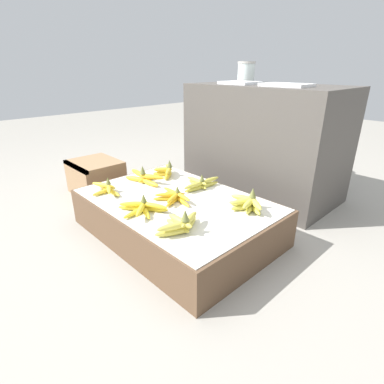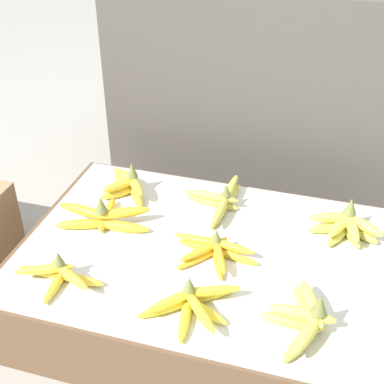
{
  "view_description": "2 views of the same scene",
  "coord_description": "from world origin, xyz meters",
  "px_view_note": "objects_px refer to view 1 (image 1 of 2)",
  "views": [
    {
      "loc": [
        1.13,
        -0.95,
        0.87
      ],
      "look_at": [
        0.05,
        0.07,
        0.25
      ],
      "focal_mm": 28.0,
      "sensor_mm": 36.0,
      "label": 1
    },
    {
      "loc": [
        0.27,
        -1.09,
        1.15
      ],
      "look_at": [
        -0.08,
        0.11,
        0.32
      ],
      "focal_mm": 50.0,
      "sensor_mm": 36.0,
      "label": 2
    }
  ],
  "objects_px": {
    "banana_bunch_middle_left": "(144,177)",
    "banana_bunch_back_left": "(167,171)",
    "banana_bunch_front_left": "(107,188)",
    "banana_bunch_front_midright": "(181,224)",
    "banana_bunch_front_midleft": "(142,208)",
    "banana_bunch_middle_midleft": "(174,197)",
    "banana_bunch_back_midleft": "(200,184)",
    "wooden_crate": "(96,177)",
    "glass_jar": "(246,72)",
    "banana_bunch_back_midright": "(248,203)",
    "foam_tray_white": "(286,85)"
  },
  "relations": [
    {
      "from": "wooden_crate",
      "to": "foam_tray_white",
      "type": "xyz_separation_m",
      "value": [
        1.01,
        0.78,
        0.65
      ]
    },
    {
      "from": "banana_bunch_front_left",
      "to": "banana_bunch_back_midright",
      "type": "height_order",
      "value": "banana_bunch_back_midright"
    },
    {
      "from": "banana_bunch_front_midright",
      "to": "banana_bunch_back_midleft",
      "type": "distance_m",
      "value": 0.51
    },
    {
      "from": "banana_bunch_front_midleft",
      "to": "banana_bunch_back_midleft",
      "type": "relative_size",
      "value": 0.85
    },
    {
      "from": "banana_bunch_back_midleft",
      "to": "foam_tray_white",
      "type": "height_order",
      "value": "foam_tray_white"
    },
    {
      "from": "banana_bunch_back_midleft",
      "to": "glass_jar",
      "type": "height_order",
      "value": "glass_jar"
    },
    {
      "from": "banana_bunch_front_midleft",
      "to": "foam_tray_white",
      "type": "xyz_separation_m",
      "value": [
        0.14,
        0.97,
        0.53
      ]
    },
    {
      "from": "banana_bunch_front_left",
      "to": "banana_bunch_front_midright",
      "type": "relative_size",
      "value": 0.94
    },
    {
      "from": "banana_bunch_back_left",
      "to": "glass_jar",
      "type": "xyz_separation_m",
      "value": [
        -0.04,
        0.83,
        0.59
      ]
    },
    {
      "from": "banana_bunch_front_left",
      "to": "banana_bunch_front_midleft",
      "type": "height_order",
      "value": "banana_bunch_front_midleft"
    },
    {
      "from": "wooden_crate",
      "to": "banana_bunch_back_left",
      "type": "xyz_separation_m",
      "value": [
        0.53,
        0.24,
        0.12
      ]
    },
    {
      "from": "banana_bunch_front_midleft",
      "to": "glass_jar",
      "type": "distance_m",
      "value": 1.44
    },
    {
      "from": "banana_bunch_front_midright",
      "to": "banana_bunch_back_midleft",
      "type": "xyz_separation_m",
      "value": [
        -0.3,
        0.41,
        -0.01
      ]
    },
    {
      "from": "wooden_crate",
      "to": "glass_jar",
      "type": "height_order",
      "value": "glass_jar"
    },
    {
      "from": "banana_bunch_middle_left",
      "to": "banana_bunch_back_left",
      "type": "xyz_separation_m",
      "value": [
        0.0,
        0.17,
        0.0
      ]
    },
    {
      "from": "banana_bunch_front_left",
      "to": "banana_bunch_front_midright",
      "type": "xyz_separation_m",
      "value": [
        0.61,
        0.02,
        0.01
      ]
    },
    {
      "from": "banana_bunch_front_left",
      "to": "wooden_crate",
      "type": "bearing_deg",
      "value": 160.49
    },
    {
      "from": "banana_bunch_front_left",
      "to": "banana_bunch_middle_midleft",
      "type": "distance_m",
      "value": 0.4
    },
    {
      "from": "banana_bunch_middle_midleft",
      "to": "foam_tray_white",
      "type": "height_order",
      "value": "foam_tray_white"
    },
    {
      "from": "wooden_crate",
      "to": "glass_jar",
      "type": "distance_m",
      "value": 1.37
    },
    {
      "from": "banana_bunch_middle_left",
      "to": "banana_bunch_back_left",
      "type": "height_order",
      "value": "banana_bunch_middle_left"
    },
    {
      "from": "banana_bunch_middle_left",
      "to": "banana_bunch_back_midleft",
      "type": "bearing_deg",
      "value": 30.99
    },
    {
      "from": "banana_bunch_back_midright",
      "to": "banana_bunch_middle_left",
      "type": "bearing_deg",
      "value": -167.44
    },
    {
      "from": "banana_bunch_front_midright",
      "to": "banana_bunch_back_midright",
      "type": "distance_m",
      "value": 0.39
    },
    {
      "from": "banana_bunch_back_midleft",
      "to": "banana_bunch_front_midleft",
      "type": "bearing_deg",
      "value": -85.59
    },
    {
      "from": "banana_bunch_middle_left",
      "to": "glass_jar",
      "type": "bearing_deg",
      "value": 91.98
    },
    {
      "from": "wooden_crate",
      "to": "foam_tray_white",
      "type": "height_order",
      "value": "foam_tray_white"
    },
    {
      "from": "banana_bunch_front_left",
      "to": "banana_bunch_middle_left",
      "type": "height_order",
      "value": "banana_bunch_middle_left"
    },
    {
      "from": "banana_bunch_back_midright",
      "to": "foam_tray_white",
      "type": "relative_size",
      "value": 0.77
    },
    {
      "from": "glass_jar",
      "to": "foam_tray_white",
      "type": "distance_m",
      "value": 0.59
    },
    {
      "from": "wooden_crate",
      "to": "banana_bunch_front_left",
      "type": "distance_m",
      "value": 0.56
    },
    {
      "from": "banana_bunch_middle_midleft",
      "to": "wooden_crate",
      "type": "bearing_deg",
      "value": -178.69
    },
    {
      "from": "banana_bunch_back_left",
      "to": "banana_bunch_back_midleft",
      "type": "bearing_deg",
      "value": 1.8
    },
    {
      "from": "banana_bunch_front_midright",
      "to": "banana_bunch_middle_midleft",
      "type": "height_order",
      "value": "banana_bunch_front_midright"
    },
    {
      "from": "banana_bunch_back_left",
      "to": "banana_bunch_front_left",
      "type": "bearing_deg",
      "value": -92.15
    },
    {
      "from": "banana_bunch_middle_left",
      "to": "banana_bunch_back_left",
      "type": "distance_m",
      "value": 0.17
    },
    {
      "from": "banana_bunch_front_midleft",
      "to": "banana_bunch_front_midright",
      "type": "xyz_separation_m",
      "value": [
        0.26,
        0.02,
        0.01
      ]
    },
    {
      "from": "banana_bunch_middle_left",
      "to": "banana_bunch_middle_midleft",
      "type": "height_order",
      "value": "banana_bunch_middle_left"
    },
    {
      "from": "banana_bunch_front_midleft",
      "to": "banana_bunch_front_midright",
      "type": "distance_m",
      "value": 0.26
    },
    {
      "from": "wooden_crate",
      "to": "foam_tray_white",
      "type": "distance_m",
      "value": 1.43
    },
    {
      "from": "banana_bunch_back_midleft",
      "to": "glass_jar",
      "type": "bearing_deg",
      "value": 112.44
    },
    {
      "from": "wooden_crate",
      "to": "banana_bunch_back_left",
      "type": "relative_size",
      "value": 2.19
    },
    {
      "from": "banana_bunch_front_midleft",
      "to": "banana_bunch_middle_midleft",
      "type": "xyz_separation_m",
      "value": [
        0.0,
        0.2,
        -0.0
      ]
    },
    {
      "from": "wooden_crate",
      "to": "banana_bunch_middle_left",
      "type": "height_order",
      "value": "banana_bunch_middle_left"
    },
    {
      "from": "banana_bunch_front_midright",
      "to": "banana_bunch_back_midright",
      "type": "height_order",
      "value": "banana_bunch_front_midright"
    },
    {
      "from": "glass_jar",
      "to": "banana_bunch_middle_midleft",
      "type": "bearing_deg",
      "value": -70.42
    },
    {
      "from": "banana_bunch_middle_left",
      "to": "banana_bunch_middle_midleft",
      "type": "distance_m",
      "value": 0.34
    },
    {
      "from": "banana_bunch_front_left",
      "to": "banana_bunch_middle_left",
      "type": "xyz_separation_m",
      "value": [
        0.01,
        0.25,
        0.01
      ]
    },
    {
      "from": "banana_bunch_middle_midleft",
      "to": "glass_jar",
      "type": "xyz_separation_m",
      "value": [
        -0.37,
        1.05,
        0.6
      ]
    },
    {
      "from": "wooden_crate",
      "to": "banana_bunch_back_midleft",
      "type": "bearing_deg",
      "value": 16.64
    }
  ]
}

